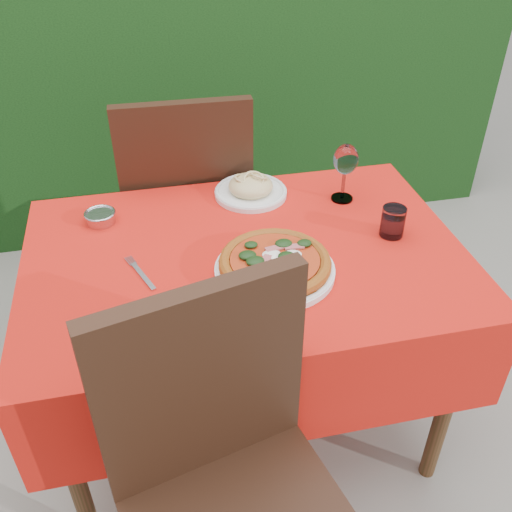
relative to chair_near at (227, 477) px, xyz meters
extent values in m
plane|color=slate|center=(0.16, 0.59, -0.59)|extent=(60.00, 60.00, 0.00)
cube|color=black|center=(0.16, 2.14, 0.21)|extent=(3.20, 0.55, 1.60)
cube|color=#4C2B18|center=(0.16, 0.59, 0.13)|extent=(1.20, 0.80, 0.04)
cylinder|color=#4C2B18|center=(-0.38, 0.25, -0.24)|extent=(0.05, 0.05, 0.70)
cylinder|color=#4C2B18|center=(0.70, 0.25, -0.24)|extent=(0.05, 0.05, 0.70)
cylinder|color=#4C2B18|center=(-0.38, 0.93, -0.24)|extent=(0.05, 0.05, 0.70)
cylinder|color=#4C2B18|center=(0.70, 0.93, -0.24)|extent=(0.05, 0.05, 0.70)
cube|color=red|center=(0.16, 0.59, 0.00)|extent=(1.26, 0.86, 0.32)
cube|color=black|center=(-0.03, 0.11, 0.19)|extent=(0.46, 0.16, 0.51)
cylinder|color=black|center=(0.17, 0.15, -0.35)|extent=(0.04, 0.04, 0.48)
cube|color=black|center=(0.05, 1.27, -0.09)|extent=(0.47, 0.47, 0.04)
cube|color=black|center=(0.05, 1.06, 0.18)|extent=(0.47, 0.05, 0.51)
cylinder|color=black|center=(0.26, 1.47, -0.35)|extent=(0.04, 0.04, 0.48)
cylinder|color=black|center=(-0.14, 1.48, -0.35)|extent=(0.04, 0.04, 0.48)
cylinder|color=black|center=(0.25, 1.07, -0.35)|extent=(0.04, 0.04, 0.48)
cylinder|color=black|center=(-0.15, 1.08, -0.35)|extent=(0.04, 0.04, 0.48)
cylinder|color=white|center=(0.22, 0.48, 0.17)|extent=(0.33, 0.33, 0.02)
cylinder|color=#BD621A|center=(0.22, 0.48, 0.19)|extent=(0.36, 0.36, 0.02)
cylinder|color=maroon|center=(0.22, 0.48, 0.20)|extent=(0.30, 0.30, 0.01)
cylinder|color=silver|center=(0.25, 0.91, 0.17)|extent=(0.24, 0.24, 0.02)
ellipsoid|color=#D7C786|center=(0.25, 0.91, 0.19)|extent=(0.19, 0.19, 0.07)
cylinder|color=silver|center=(0.61, 0.59, 0.20)|extent=(0.07, 0.07, 0.09)
cylinder|color=#90AEC3|center=(0.61, 0.59, 0.19)|extent=(0.06, 0.06, 0.07)
cylinder|color=silver|center=(0.53, 0.82, 0.16)|extent=(0.07, 0.07, 0.01)
cylinder|color=silver|center=(0.53, 0.82, 0.21)|extent=(0.01, 0.01, 0.10)
ellipsoid|color=silver|center=(0.53, 0.82, 0.30)|extent=(0.08, 0.08, 0.10)
cube|color=#B6B5BD|center=(-0.13, 0.54, 0.16)|extent=(0.09, 0.18, 0.00)
cylinder|color=#B7B7BE|center=(-0.24, 0.84, 0.17)|extent=(0.09, 0.09, 0.03)
camera|label=1|loc=(-0.09, -0.71, 1.12)|focal=40.00mm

